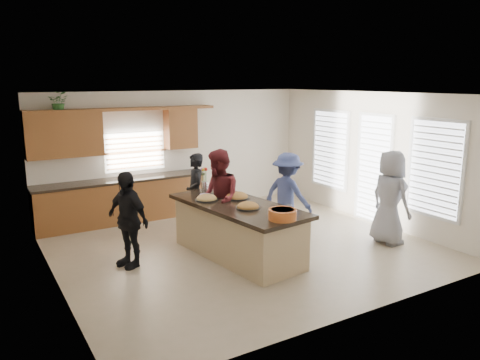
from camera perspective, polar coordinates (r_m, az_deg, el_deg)
floor at (r=8.79m, az=0.26°, el=-8.11°), size 6.50×6.50×0.00m
room_shell at (r=8.33m, az=0.27°, el=4.25°), size 6.52×6.02×2.81m
back_cabinetry at (r=10.41m, az=-14.57°, el=-0.07°), size 4.08×0.66×2.46m
right_wall_glazing at (r=10.34m, az=16.16°, el=2.18°), size 0.06×4.00×2.25m
island at (r=8.20m, az=-0.28°, el=-6.29°), size 1.50×2.83×0.95m
platter_front at (r=7.76m, az=0.99°, el=-3.30°), size 0.41×0.41×0.17m
platter_mid at (r=8.42m, az=-0.35°, el=-2.06°), size 0.44×0.44×0.18m
platter_back at (r=8.31m, az=-4.09°, el=-2.30°), size 0.40×0.40×0.16m
salad_bowl at (r=7.18m, az=5.20°, el=-4.13°), size 0.43×0.43×0.16m
clear_cup at (r=7.66m, az=6.03°, el=-3.37°), size 0.08×0.08×0.11m
plate_stack at (r=8.53m, az=-4.25°, el=-1.93°), size 0.21×0.21×0.05m
flower_vase at (r=9.08m, az=-4.36°, el=0.21°), size 0.14×0.14×0.43m
potted_plant at (r=10.05m, az=-21.20°, el=8.85°), size 0.46×0.43×0.42m
woman_left_back at (r=9.51m, az=-5.45°, el=-1.55°), size 0.49×0.65×1.61m
woman_left_mid at (r=8.50m, az=-2.61°, el=-2.39°), size 0.88×1.03×1.83m
woman_left_front at (r=7.90m, az=-13.54°, el=-4.68°), size 0.70×1.02×1.61m
woman_right_back at (r=9.26m, az=5.81°, el=-1.76°), size 0.93×1.21×1.66m
woman_right_front at (r=9.16m, az=17.81°, el=-2.05°), size 0.61×0.90×1.78m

